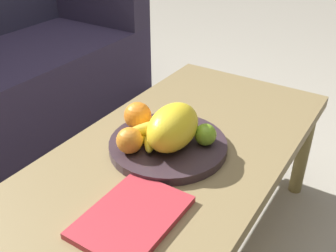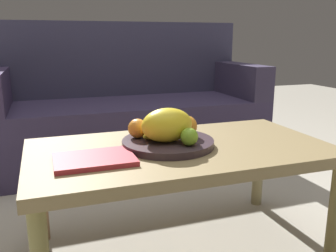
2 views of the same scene
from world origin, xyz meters
The scene contains 10 objects.
ground_plane centered at (0.00, 0.00, 0.00)m, with size 8.00×8.00×0.00m, color #AEA797.
coffee_table centered at (0.00, 0.00, 0.37)m, with size 1.07×0.57×0.41m.
fruit_bowl centered at (-0.04, 0.02, 0.43)m, with size 0.33×0.33×0.03m, color #3A2B32.
melon_large_front centered at (-0.06, -0.01, 0.50)m, with size 0.18×0.12×0.12m, color yellow.
orange_front centered at (-0.03, 0.13, 0.48)m, with size 0.08×0.08×0.08m, color orange.
orange_left centered at (-0.14, 0.08, 0.47)m, with size 0.07×0.07×0.07m, color orange.
orange_right centered at (0.03, 0.03, 0.48)m, with size 0.08×0.08×0.08m, color orange.
apple_front centered at (0.00, -0.08, 0.47)m, with size 0.06×0.06×0.06m, color #7AAD28.
banana_bunch centered at (-0.07, 0.06, 0.47)m, with size 0.16×0.11×0.06m.
magazine centered at (-0.32, -0.07, 0.42)m, with size 0.25×0.18×0.02m, color #C1323C.
Camera 1 is at (-0.81, -0.47, 1.03)m, focal length 41.60 mm.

